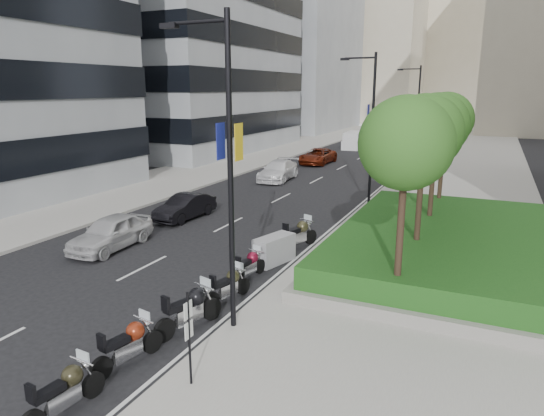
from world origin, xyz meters
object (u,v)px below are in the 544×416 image
Objects in this scene: car_a at (111,232)px; delivery_van at (353,141)px; lamp_post_1 at (370,122)px; motorcycle_1 at (129,344)px; lamp_post_0 at (225,161)px; lamp_post_2 at (416,110)px; car_c at (278,171)px; parking_sign at (189,334)px; motorcycle_0 at (64,391)px; car_d at (318,156)px; motorcycle_6 at (298,234)px; car_b at (185,207)px; motorcycle_2 at (190,309)px; motorcycle_3 at (229,285)px; motorcycle_4 at (249,265)px; motorcycle_5 at (274,250)px.

delivery_van is (0.07, 40.68, 0.16)m from car_a.
lamp_post_1 is 20.33m from motorcycle_1.
car_a is at bearing 152.63° from lamp_post_0.
lamp_post_2 is 15.44m from car_c.
parking_sign reaches higher than delivery_van.
car_d reaches higher than motorcycle_0.
motorcycle_6 is 7.84m from car_b.
motorcycle_3 is (0.06, 2.21, -0.10)m from motorcycle_2.
lamp_post_1 is at bearing 90.00° from lamp_post_0.
car_a is at bearing 93.42° from motorcycle_4.
lamp_post_1 reaches higher than car_c.
car_a is at bearing 73.53° from motorcycle_2.
motorcycle_5 is (-0.11, 3.98, 0.01)m from motorcycle_3.
car_c is at bearing 19.60° from motorcycle_0.
motorcycle_2 is 24.44m from car_c.
motorcycle_5 is at bearing 15.69° from motorcycle_3.
motorcycle_3 is 3.98m from motorcycle_5.
motorcycle_3 is at bearing -44.72° from car_b.
motorcycle_4 is at bearing -73.53° from car_c.
motorcycle_0 is at bearing -161.22° from motorcycle_6.
car_c reaches higher than motorcycle_5.
motorcycle_3 is at bearing -74.44° from car_d.
parking_sign is 1.12× the size of motorcycle_1.
lamp_post_0 is at bearing -29.67° from car_a.
motorcycle_3 is (-0.96, -33.30, -4.50)m from lamp_post_2.
motorcycle_1 is 0.95× the size of motorcycle_6.
lamp_post_0 is 7.32m from motorcycle_5.
car_b is at bearing -94.38° from delivery_van.
lamp_post_2 reaches higher than car_c.
motorcycle_0 is at bearing -168.97° from motorcycle_3.
motorcycle_6 is (-0.86, -27.12, -4.41)m from lamp_post_2.
lamp_post_2 is 9.88m from car_d.
motorcycle_0 is 10.61m from motorcycle_5.
car_b is (-7.18, 6.31, 0.13)m from motorcycle_4.
motorcycle_0 is at bearing -86.34° from delivery_van.
car_b is at bearing 129.92° from lamp_post_0.
lamp_post_2 reaches higher than motorcycle_3.
car_a is 0.85× the size of car_d.
parking_sign reaches higher than motorcycle_0.
lamp_post_0 reaches higher than motorcycle_3.
car_a reaches higher than motorcycle_6.
motorcycle_4 is (-1.87, 6.73, -0.91)m from parking_sign.
motorcycle_1 is 1.10× the size of motorcycle_5.
parking_sign reaches higher than motorcycle_1.
car_d is at bearing 93.51° from car_b.
car_a reaches higher than motorcycle_0.
lamp_post_0 is 33.47m from car_d.
car_c is (-8.39, 5.78, -4.31)m from lamp_post_1.
motorcycle_6 is (-0.86, -9.12, -4.41)m from lamp_post_1.
lamp_post_1 reaches higher than motorcycle_3.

